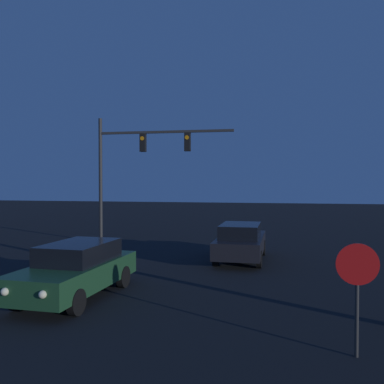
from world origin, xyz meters
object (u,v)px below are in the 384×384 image
object	(u,v)px
car_far	(241,241)
stop_sign	(357,278)
car_near	(76,269)
traffic_signal_mast	(135,158)

from	to	relation	value
car_far	stop_sign	world-z (taller)	stop_sign
car_near	traffic_signal_mast	xyz separation A→B (m)	(-1.73, 9.81, 3.51)
traffic_signal_mast	stop_sign	world-z (taller)	traffic_signal_mast
car_near	stop_sign	distance (m)	7.19
car_near	car_far	size ratio (longest dim) A/B	1.01
car_near	car_far	bearing A→B (deg)	-119.15
stop_sign	car_far	bearing A→B (deg)	107.66
car_far	traffic_signal_mast	world-z (taller)	traffic_signal_mast
traffic_signal_mast	stop_sign	xyz separation A→B (m)	(8.39, -12.44, -2.86)
car_far	stop_sign	distance (m)	9.26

